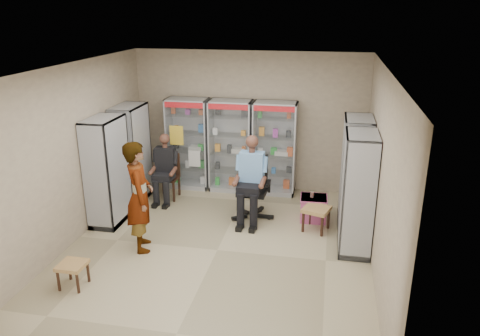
% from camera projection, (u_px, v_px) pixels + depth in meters
% --- Properties ---
extents(floor, '(6.00, 6.00, 0.00)m').
position_uv_depth(floor, '(217.00, 250.00, 7.83)').
color(floor, tan).
rests_on(floor, ground).
extents(room_shell, '(5.02, 6.02, 3.01)m').
position_uv_depth(room_shell, '(215.00, 137.00, 7.18)').
color(room_shell, tan).
rests_on(room_shell, ground).
extents(cabinet_back_left, '(0.90, 0.50, 2.00)m').
position_uv_depth(cabinet_back_left, '(189.00, 144.00, 10.27)').
color(cabinet_back_left, '#B3B6BB').
rests_on(cabinet_back_left, floor).
extents(cabinet_back_mid, '(0.90, 0.50, 2.00)m').
position_uv_depth(cabinet_back_mid, '(231.00, 146.00, 10.09)').
color(cabinet_back_mid, '#B8BAC0').
rests_on(cabinet_back_mid, floor).
extents(cabinet_back_right, '(0.90, 0.50, 2.00)m').
position_uv_depth(cabinet_back_right, '(274.00, 149.00, 9.92)').
color(cabinet_back_right, '#B9BBC1').
rests_on(cabinet_back_right, floor).
extents(cabinet_right_far, '(0.90, 0.50, 2.00)m').
position_uv_depth(cabinet_right_far, '(355.00, 171.00, 8.58)').
color(cabinet_right_far, '#A1A3A8').
rests_on(cabinet_right_far, floor).
extents(cabinet_right_near, '(0.90, 0.50, 2.00)m').
position_uv_depth(cabinet_right_near, '(358.00, 193.00, 7.56)').
color(cabinet_right_near, silver).
rests_on(cabinet_right_near, floor).
extents(cabinet_left_far, '(0.90, 0.50, 2.00)m').
position_uv_depth(cabinet_left_far, '(132.00, 154.00, 9.57)').
color(cabinet_left_far, '#AEB0B6').
rests_on(cabinet_left_far, floor).
extents(cabinet_left_near, '(0.90, 0.50, 2.00)m').
position_uv_depth(cabinet_left_near, '(107.00, 172.00, 8.55)').
color(cabinet_left_near, '#AAAEB2').
rests_on(cabinet_left_near, floor).
extents(wooden_chair, '(0.42, 0.42, 0.94)m').
position_uv_depth(wooden_chair, '(168.00, 177.00, 9.81)').
color(wooden_chair, '#311E13').
rests_on(wooden_chair, floor).
extents(seated_customer, '(0.44, 0.60, 1.34)m').
position_uv_depth(seated_customer, '(166.00, 169.00, 9.70)').
color(seated_customer, black).
rests_on(seated_customer, floor).
extents(office_chair, '(0.69, 0.69, 1.22)m').
position_uv_depth(office_chair, '(252.00, 188.00, 8.83)').
color(office_chair, black).
rests_on(office_chair, floor).
extents(seated_shopkeeper, '(0.53, 0.73, 1.56)m').
position_uv_depth(seated_shopkeeper, '(252.00, 181.00, 8.73)').
color(seated_shopkeeper, '#75B6E7').
rests_on(seated_shopkeeper, floor).
extents(pink_trunk, '(0.50, 0.48, 0.46)m').
position_uv_depth(pink_trunk, '(313.00, 208.00, 8.88)').
color(pink_trunk, '#A54273').
rests_on(pink_trunk, floor).
extents(tea_glass, '(0.07, 0.07, 0.10)m').
position_uv_depth(tea_glass, '(312.00, 195.00, 8.78)').
color(tea_glass, '#4F1006').
rests_on(tea_glass, pink_trunk).
extents(woven_stool_a, '(0.56, 0.56, 0.44)m').
position_uv_depth(woven_stool_a, '(316.00, 219.00, 8.46)').
color(woven_stool_a, '#996940').
rests_on(woven_stool_a, floor).
extents(woven_stool_b, '(0.38, 0.38, 0.37)m').
position_uv_depth(woven_stool_b, '(73.00, 275.00, 6.77)').
color(woven_stool_b, olive).
rests_on(woven_stool_b, floor).
extents(standing_man, '(0.68, 0.80, 1.87)m').
position_uv_depth(standing_man, '(139.00, 197.00, 7.61)').
color(standing_man, '#959597').
rests_on(standing_man, floor).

